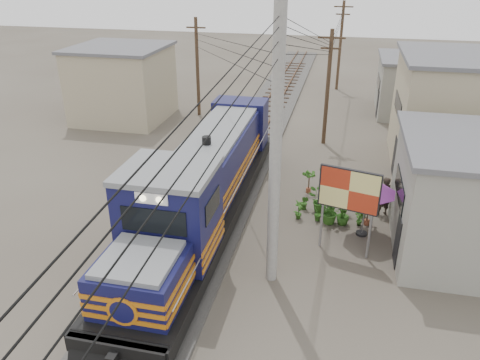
% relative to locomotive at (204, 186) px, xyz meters
% --- Properties ---
extents(ground, '(120.00, 120.00, 0.00)m').
position_rel_locomotive_xyz_m(ground, '(0.00, -2.72, -1.84)').
color(ground, '#473F35').
rests_on(ground, ground).
extents(ballast, '(3.60, 70.00, 0.16)m').
position_rel_locomotive_xyz_m(ballast, '(0.00, 7.28, -1.76)').
color(ballast, '#595651').
rests_on(ballast, ground).
extents(track, '(1.15, 70.00, 0.12)m').
position_rel_locomotive_xyz_m(track, '(0.00, 7.28, -1.58)').
color(track, '#51331E').
rests_on(track, ground).
extents(locomotive, '(3.15, 17.18, 4.26)m').
position_rel_locomotive_xyz_m(locomotive, '(0.00, 0.00, 0.00)').
color(locomotive, black).
rests_on(locomotive, ground).
extents(utility_pole_main, '(0.40, 0.40, 10.00)m').
position_rel_locomotive_xyz_m(utility_pole_main, '(3.50, -3.22, 3.16)').
color(utility_pole_main, '#9E9B93').
rests_on(utility_pole_main, ground).
extents(wooden_pole_mid, '(1.60, 0.24, 7.00)m').
position_rel_locomotive_xyz_m(wooden_pole_mid, '(4.50, 11.28, 1.84)').
color(wooden_pole_mid, '#4C3826').
rests_on(wooden_pole_mid, ground).
extents(wooden_pole_far, '(1.60, 0.24, 7.50)m').
position_rel_locomotive_xyz_m(wooden_pole_far, '(4.80, 25.28, 2.10)').
color(wooden_pole_far, '#4C3826').
rests_on(wooden_pole_far, ground).
extents(wooden_pole_left, '(1.60, 0.24, 7.00)m').
position_rel_locomotive_xyz_m(wooden_pole_left, '(-5.00, 15.28, 1.84)').
color(wooden_pole_left, '#4C3826').
rests_on(wooden_pole_left, ground).
extents(power_lines, '(9.65, 19.00, 3.30)m').
position_rel_locomotive_xyz_m(power_lines, '(-0.14, 5.77, 5.73)').
color(power_lines, black).
rests_on(power_lines, ground).
extents(shophouse_mid, '(8.40, 7.35, 6.20)m').
position_rel_locomotive_xyz_m(shophouse_mid, '(12.50, 9.28, 1.27)').
color(shophouse_mid, tan).
rests_on(shophouse_mid, ground).
extents(shophouse_back, '(6.30, 6.30, 4.20)m').
position_rel_locomotive_xyz_m(shophouse_back, '(11.00, 19.28, 0.27)').
color(shophouse_back, gray).
rests_on(shophouse_back, ground).
extents(shophouse_left, '(6.30, 6.30, 5.20)m').
position_rel_locomotive_xyz_m(shophouse_left, '(-10.00, 13.28, 0.77)').
color(shophouse_left, tan).
rests_on(shophouse_left, ground).
extents(billboard, '(2.30, 0.70, 3.62)m').
position_rel_locomotive_xyz_m(billboard, '(6.02, -0.91, 0.84)').
color(billboard, '#99999E').
rests_on(billboard, ground).
extents(market_umbrella, '(2.94, 2.94, 2.64)m').
position_rel_locomotive_xyz_m(market_umbrella, '(6.78, 0.59, 0.49)').
color(market_umbrella, black).
rests_on(market_umbrella, ground).
extents(vendor, '(0.81, 0.69, 1.87)m').
position_rel_locomotive_xyz_m(vendor, '(7.68, 2.57, -0.90)').
color(vendor, black).
rests_on(vendor, ground).
extents(plant_nursery, '(3.33, 2.01, 1.13)m').
position_rel_locomotive_xyz_m(plant_nursery, '(5.31, 1.73, -1.32)').
color(plant_nursery, '#2B5E1A').
rests_on(plant_nursery, ground).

